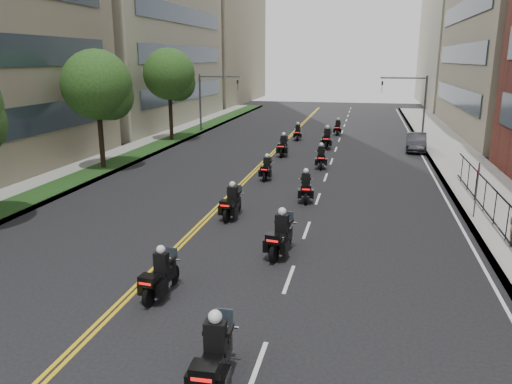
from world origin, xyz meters
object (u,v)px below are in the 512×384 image
motorcycle_4 (232,204)px  motorcycle_11 (338,128)px  motorcycle_8 (283,147)px  motorcycle_10 (298,133)px  motorcycle_9 (327,139)px  parked_sedan (416,142)px  motorcycle_5 (306,188)px  motorcycle_7 (321,158)px  motorcycle_6 (267,169)px  motorcycle_1 (214,359)px  motorcycle_3 (281,237)px  motorcycle_2 (160,277)px

motorcycle_4 → motorcycle_11: 27.27m
motorcycle_8 → motorcycle_10: (0.03, 7.82, -0.07)m
motorcycle_8 → motorcycle_9: 4.87m
motorcycle_4 → parked_sedan: 21.99m
motorcycle_5 → motorcycle_7: (0.05, 8.16, 0.00)m
motorcycle_5 → parked_sedan: (6.80, 16.14, 0.03)m
motorcycle_6 → motorcycle_9: size_ratio=0.82×
motorcycle_1 → motorcycle_11: (0.42, 38.97, -0.08)m
parked_sedan → motorcycle_4: bearing=-112.5°
motorcycle_6 → parked_sedan: bearing=50.1°
motorcycle_10 → motorcycle_11: size_ratio=0.98×
motorcycle_3 → motorcycle_5: 7.50m
motorcycle_5 → motorcycle_10: bearing=91.3°
motorcycle_7 → motorcycle_8: (-3.13, 3.64, 0.03)m
motorcycle_9 → motorcycle_7: bearing=-87.8°
motorcycle_6 → motorcycle_7: size_ratio=0.92×
motorcycle_10 → parked_sedan: size_ratio=0.51×
motorcycle_6 → motorcycle_8: 7.59m
motorcycle_2 → motorcycle_11: bearing=89.9°
motorcycle_4 → motorcycle_11: size_ratio=1.05×
motorcycle_4 → motorcycle_8: motorcycle_8 is taller
motorcycle_5 → motorcycle_6: motorcycle_5 is taller
motorcycle_8 → motorcycle_4: bearing=-89.1°
motorcycle_8 → motorcycle_6: bearing=-87.9°
motorcycle_4 → motorcycle_8: bearing=94.2°
motorcycle_6 → motorcycle_9: 11.79m
motorcycle_6 → motorcycle_7: (2.91, 3.95, 0.05)m
motorcycle_5 → motorcycle_7: 8.16m
motorcycle_7 → parked_sedan: size_ratio=0.54×
parked_sedan → motorcycle_9: bearing=-172.5°
motorcycle_8 → motorcycle_9: size_ratio=0.93×
motorcycle_6 → motorcycle_8: (-0.22, 7.59, 0.08)m
motorcycle_3 → motorcycle_11: bearing=97.4°
motorcycle_10 → parked_sedan: bearing=-24.6°
parked_sedan → motorcycle_3: bearing=-102.3°
motorcycle_3 → motorcycle_4: 4.90m
motorcycle_2 → motorcycle_11: size_ratio=1.00×
motorcycle_2 → motorcycle_7: motorcycle_7 is taller
motorcycle_1 → motorcycle_9: 31.15m
motorcycle_1 → motorcycle_3: (0.13, 7.96, -0.01)m
motorcycle_2 → motorcycle_11: same height
motorcycle_11 → parked_sedan: (6.54, -7.37, 0.06)m
motorcycle_1 → motorcycle_2: bearing=124.3°
motorcycle_2 → motorcycle_9: (2.91, 27.25, 0.11)m
motorcycle_10 → motorcycle_11: (3.32, 3.90, 0.01)m
motorcycle_3 → motorcycle_4: size_ratio=1.06×
motorcycle_4 → motorcycle_10: size_ratio=1.07×
motorcycle_3 → motorcycle_10: (-3.03, 27.11, -0.09)m
motorcycle_2 → motorcycle_7: (3.12, 19.72, 0.03)m
motorcycle_3 → motorcycle_5: bearing=97.7°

